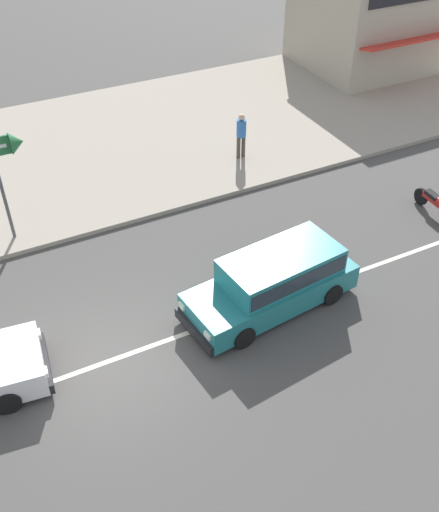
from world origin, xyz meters
The scene contains 8 objects.
ground_plane centered at (0.00, 0.00, 0.00)m, with size 160.00×160.00×0.00m, color #4C4947.
lane_centre_stripe centered at (0.00, 0.00, 0.00)m, with size 50.40×0.14×0.01m, color silver.
kerb_strip centered at (0.00, 10.07, 0.07)m, with size 68.00×10.00×0.15m, color #9E9384.
minivan_teal_0 centered at (4.57, -0.01, 0.84)m, with size 4.87×2.23×1.56m.
motorcycle_1 centered at (11.25, 1.26, 0.42)m, with size 0.56×1.80×0.80m.
arrow_signboard centered at (-0.53, 5.82, 2.94)m, with size 1.37×0.61×3.32m.
pedestrian_mid_kerb centered at (7.37, 7.03, 1.13)m, with size 0.34×0.34×1.67m.
shopfront_mid_block centered at (16.80, 12.34, 2.30)m, with size 5.61×6.29×4.28m.
Camera 1 is at (-1.96, -9.77, 11.02)m, focal length 42.00 mm.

